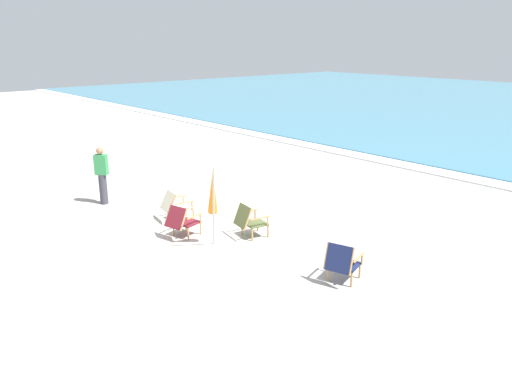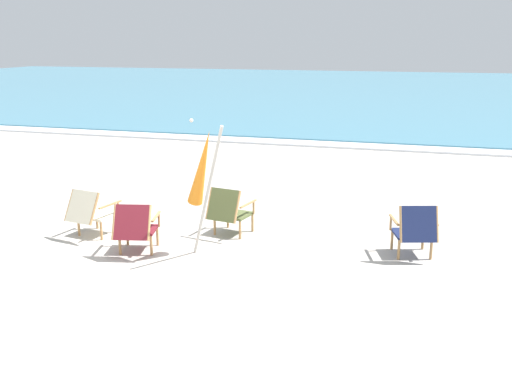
{
  "view_description": "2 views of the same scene",
  "coord_description": "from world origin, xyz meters",
  "px_view_note": "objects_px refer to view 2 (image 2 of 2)",
  "views": [
    {
      "loc": [
        8.55,
        -5.98,
        4.45
      ],
      "look_at": [
        -0.39,
        1.89,
        0.81
      ],
      "focal_mm": 35.0,
      "sensor_mm": 36.0,
      "label": 1
    },
    {
      "loc": [
        3.3,
        -7.58,
        3.11
      ],
      "look_at": [
        0.42,
        2.08,
        0.51
      ],
      "focal_mm": 42.0,
      "sensor_mm": 36.0,
      "label": 2
    }
  ],
  "objects_px": {
    "beach_chair_mid_center": "(91,212)",
    "beach_chair_far_center": "(415,229)",
    "beach_chair_front_right": "(229,210)",
    "umbrella_furled_orange": "(202,169)",
    "beach_chair_front_left": "(135,227)"
  },
  "relations": [
    {
      "from": "umbrella_furled_orange",
      "to": "beach_chair_front_right",
      "type": "bearing_deg",
      "value": 87.68
    },
    {
      "from": "beach_chair_front_right",
      "to": "umbrella_furled_orange",
      "type": "distance_m",
      "value": 1.34
    },
    {
      "from": "beach_chair_front_right",
      "to": "beach_chair_far_center",
      "type": "bearing_deg",
      "value": -3.55
    },
    {
      "from": "beach_chair_mid_center",
      "to": "beach_chair_far_center",
      "type": "relative_size",
      "value": 1.01
    },
    {
      "from": "beach_chair_front_right",
      "to": "beach_chair_front_left",
      "type": "distance_m",
      "value": 1.58
    },
    {
      "from": "beach_chair_front_right",
      "to": "umbrella_furled_orange",
      "type": "bearing_deg",
      "value": -92.32
    },
    {
      "from": "beach_chair_mid_center",
      "to": "umbrella_furled_orange",
      "type": "bearing_deg",
      "value": -8.81
    },
    {
      "from": "beach_chair_front_right",
      "to": "umbrella_furled_orange",
      "type": "height_order",
      "value": "umbrella_furled_orange"
    },
    {
      "from": "beach_chair_front_left",
      "to": "beach_chair_mid_center",
      "type": "bearing_deg",
      "value": 154.55
    },
    {
      "from": "umbrella_furled_orange",
      "to": "beach_chair_mid_center",
      "type": "bearing_deg",
      "value": 171.19
    },
    {
      "from": "beach_chair_far_center",
      "to": "beach_chair_mid_center",
      "type": "bearing_deg",
      "value": -174.22
    },
    {
      "from": "beach_chair_front_right",
      "to": "beach_chair_far_center",
      "type": "relative_size",
      "value": 0.99
    },
    {
      "from": "beach_chair_front_right",
      "to": "beach_chair_mid_center",
      "type": "relative_size",
      "value": 0.97
    },
    {
      "from": "beach_chair_mid_center",
      "to": "beach_chair_front_right",
      "type": "bearing_deg",
      "value": 18.14
    },
    {
      "from": "beach_chair_mid_center",
      "to": "beach_chair_front_left",
      "type": "distance_m",
      "value": 1.16
    }
  ]
}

